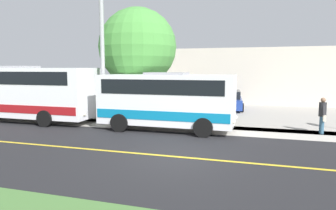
% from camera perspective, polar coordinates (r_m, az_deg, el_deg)
% --- Properties ---
extents(ground_plane, '(120.00, 120.00, 0.00)m').
position_cam_1_polar(ground_plane, '(10.90, 1.44, -9.74)').
color(ground_plane, '#477238').
extents(road_surface, '(8.00, 100.00, 0.01)m').
position_cam_1_polar(road_surface, '(10.90, 1.44, -9.72)').
color(road_surface, black).
rests_on(road_surface, ground).
extents(sidewalk, '(2.40, 100.00, 0.01)m').
position_cam_1_polar(sidewalk, '(15.83, 6.43, -4.48)').
color(sidewalk, '#B2ADA3').
rests_on(sidewalk, ground).
extents(parking_lot_surface, '(14.00, 36.00, 0.01)m').
position_cam_1_polar(parking_lot_surface, '(22.69, 17.22, -1.27)').
color(parking_lot_surface, '#9E9991').
rests_on(parking_lot_surface, ground).
extents(road_centre_line, '(0.16, 100.00, 0.00)m').
position_cam_1_polar(road_centre_line, '(10.90, 1.44, -9.69)').
color(road_centre_line, gold).
rests_on(road_centre_line, ground).
extents(shuttle_bus_front, '(2.60, 6.84, 2.92)m').
position_cam_1_polar(shuttle_bus_front, '(15.29, -0.23, 1.23)').
color(shuttle_bus_front, white).
rests_on(shuttle_bus_front, ground).
extents(transit_bus_rear, '(2.70, 10.81, 3.26)m').
position_cam_1_polar(transit_bus_rear, '(20.42, -27.44, 2.41)').
color(transit_bus_rear, white).
rests_on(transit_bus_rear, ground).
extents(pedestrian_with_bags, '(0.72, 0.34, 1.74)m').
position_cam_1_polar(pedestrian_with_bags, '(16.20, 27.06, -1.58)').
color(pedestrian_with_bags, '#335972').
rests_on(pedestrian_with_bags, ground).
extents(street_light_pole, '(1.97, 0.24, 8.50)m').
position_cam_1_polar(street_light_pole, '(17.17, -12.49, 11.92)').
color(street_light_pole, '#9E9EA3').
rests_on(street_light_pole, ground).
extents(parked_car_near, '(4.55, 2.33, 1.45)m').
position_cam_1_polar(parked_car_near, '(23.48, 11.48, 0.86)').
color(parked_car_near, navy).
rests_on(parked_car_near, ground).
extents(tree_curbside, '(4.73, 4.73, 6.78)m').
position_cam_1_polar(tree_curbside, '(18.94, -5.73, 10.80)').
color(tree_curbside, '#4C3826').
rests_on(tree_curbside, ground).
extents(commercial_building, '(10.00, 17.34, 4.85)m').
position_cam_1_polar(commercial_building, '(31.54, 13.33, 5.51)').
color(commercial_building, beige).
rests_on(commercial_building, ground).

